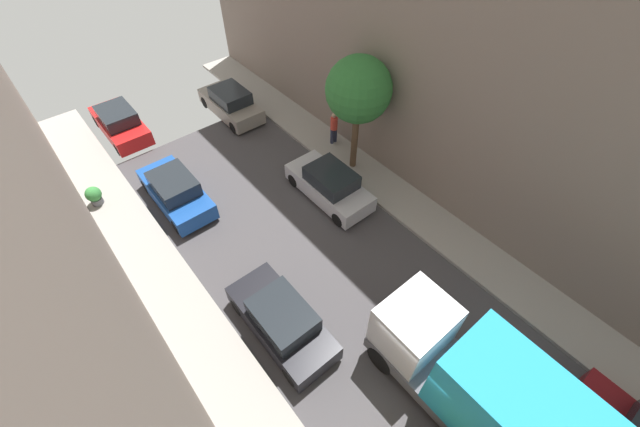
# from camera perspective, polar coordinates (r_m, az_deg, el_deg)

# --- Properties ---
(ground) EXTENTS (32.00, 32.00, 0.00)m
(ground) POSITION_cam_1_polar(r_m,az_deg,el_deg) (14.07, 14.22, -20.50)
(ground) COLOR #423F42
(sidewalk_right) EXTENTS (2.00, 44.00, 0.15)m
(sidewalk_right) POSITION_cam_1_polar(r_m,az_deg,el_deg) (16.65, 25.56, -8.70)
(sidewalk_right) COLOR gray
(sidewalk_right) RESTS_ON ground
(parked_car_left_2) EXTENTS (1.78, 4.20, 1.57)m
(parked_car_left_2) POSITION_cam_1_polar(r_m,az_deg,el_deg) (13.59, -5.52, -15.09)
(parked_car_left_2) COLOR black
(parked_car_left_2) RESTS_ON ground
(parked_car_left_3) EXTENTS (1.78, 4.20, 1.57)m
(parked_car_left_3) POSITION_cam_1_polar(r_m,az_deg,el_deg) (18.25, -20.05, 3.03)
(parked_car_left_3) COLOR #194799
(parked_car_left_3) RESTS_ON ground
(parked_car_left_4) EXTENTS (1.78, 4.20, 1.57)m
(parked_car_left_4) POSITION_cam_1_polar(r_m,az_deg,el_deg) (23.43, -26.86, 11.54)
(parked_car_left_4) COLOR red
(parked_car_left_4) RESTS_ON ground
(parked_car_right_2) EXTENTS (1.78, 4.20, 1.57)m
(parked_car_right_2) POSITION_cam_1_polar(r_m,az_deg,el_deg) (17.44, 1.38, 4.14)
(parked_car_right_2) COLOR silver
(parked_car_right_2) RESTS_ON ground
(parked_car_right_3) EXTENTS (1.78, 4.20, 1.57)m
(parked_car_right_3) POSITION_cam_1_polar(r_m,az_deg,el_deg) (23.07, -12.72, 15.23)
(parked_car_right_3) COLOR gray
(parked_car_right_3) RESTS_ON ground
(delivery_truck) EXTENTS (2.26, 6.60, 3.38)m
(delivery_truck) POSITION_cam_1_polar(r_m,az_deg,el_deg) (12.35, 23.12, -23.05)
(delivery_truck) COLOR #4C4C51
(delivery_truck) RESTS_ON ground
(pedestrian) EXTENTS (0.40, 0.36, 1.72)m
(pedestrian) POSITION_cam_1_polar(r_m,az_deg,el_deg) (20.13, 2.02, 12.34)
(pedestrian) COLOR #2D334C
(pedestrian) RESTS_ON sidewalk_right
(street_tree_1) EXTENTS (2.78, 2.78, 5.42)m
(street_tree_1) POSITION_cam_1_polar(r_m,az_deg,el_deg) (17.02, 5.57, 17.23)
(street_tree_1) COLOR brown
(street_tree_1) RESTS_ON sidewalk_right
(potted_plant_2) EXTENTS (0.66, 0.66, 0.88)m
(potted_plant_2) POSITION_cam_1_polar(r_m,az_deg,el_deg) (19.71, -29.77, 2.28)
(potted_plant_2) COLOR slate
(potted_plant_2) RESTS_ON sidewalk_left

